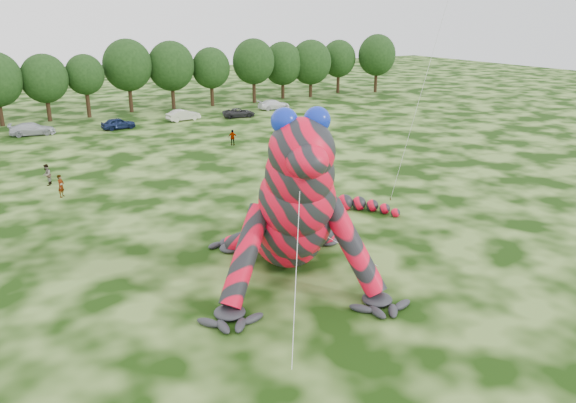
% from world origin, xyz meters
% --- Properties ---
extents(ground, '(240.00, 240.00, 0.00)m').
position_xyz_m(ground, '(0.00, 0.00, 0.00)').
color(ground, '#16330A').
rests_on(ground, ground).
extents(inflatable_gecko, '(22.89, 24.73, 10.03)m').
position_xyz_m(inflatable_gecko, '(0.60, 2.39, 5.02)').
color(inflatable_gecko, red).
rests_on(inflatable_gecko, ground).
extents(tree_8, '(6.14, 5.53, 8.94)m').
position_xyz_m(tree_8, '(-4.22, 56.99, 4.47)').
color(tree_8, black).
rests_on(tree_8, ground).
extents(tree_9, '(5.27, 4.74, 8.68)m').
position_xyz_m(tree_9, '(1.06, 57.35, 4.34)').
color(tree_9, black).
rests_on(tree_9, ground).
extents(tree_10, '(7.09, 6.38, 10.50)m').
position_xyz_m(tree_10, '(7.40, 58.58, 5.25)').
color(tree_10, black).
rests_on(tree_10, ground).
extents(tree_11, '(7.01, 6.31, 10.07)m').
position_xyz_m(tree_11, '(13.79, 58.20, 5.03)').
color(tree_11, black).
rests_on(tree_11, ground).
extents(tree_12, '(5.99, 5.39, 8.97)m').
position_xyz_m(tree_12, '(20.01, 57.74, 4.49)').
color(tree_12, black).
rests_on(tree_12, ground).
extents(tree_13, '(6.83, 6.15, 10.13)m').
position_xyz_m(tree_13, '(27.13, 57.13, 5.06)').
color(tree_13, black).
rests_on(tree_13, ground).
extents(tree_14, '(6.82, 6.14, 9.40)m').
position_xyz_m(tree_14, '(33.46, 58.72, 4.70)').
color(tree_14, black).
rests_on(tree_14, ground).
extents(tree_15, '(7.17, 6.45, 9.63)m').
position_xyz_m(tree_15, '(38.47, 57.77, 4.82)').
color(tree_15, black).
rests_on(tree_15, ground).
extents(tree_16, '(6.26, 5.63, 9.37)m').
position_xyz_m(tree_16, '(45.45, 59.37, 4.69)').
color(tree_16, black).
rests_on(tree_16, ground).
extents(tree_17, '(6.98, 6.28, 10.30)m').
position_xyz_m(tree_17, '(51.95, 56.66, 5.15)').
color(tree_17, black).
rests_on(tree_17, ground).
extents(car_3, '(5.47, 3.00, 1.50)m').
position_xyz_m(car_3, '(-7.49, 48.53, 0.75)').
color(car_3, '#B8BBC2').
rests_on(car_3, ground).
extents(car_4, '(4.30, 1.97, 1.43)m').
position_xyz_m(car_4, '(2.39, 46.91, 0.71)').
color(car_4, '#131F45').
rests_on(car_4, ground).
extents(car_5, '(4.73, 2.13, 1.51)m').
position_xyz_m(car_5, '(11.54, 48.14, 0.75)').
color(car_5, beige).
rests_on(car_5, ground).
extents(car_6, '(4.82, 2.87, 1.26)m').
position_xyz_m(car_6, '(19.17, 46.55, 0.63)').
color(car_6, '#262629').
rests_on(car_6, ground).
extents(car_7, '(5.08, 2.40, 1.43)m').
position_xyz_m(car_7, '(26.67, 49.81, 0.72)').
color(car_7, white).
rests_on(car_7, ground).
extents(spectator_1, '(0.99, 1.10, 1.86)m').
position_xyz_m(spectator_1, '(-9.29, 25.79, 0.93)').
color(spectator_1, gray).
rests_on(spectator_1, ground).
extents(spectator_0, '(0.77, 0.80, 1.84)m').
position_xyz_m(spectator_0, '(-8.82, 21.81, 0.92)').
color(spectator_0, gray).
rests_on(spectator_0, ground).
extents(spectator_3, '(1.11, 0.87, 1.75)m').
position_xyz_m(spectator_3, '(10.93, 31.26, 0.88)').
color(spectator_3, gray).
rests_on(spectator_3, ground).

